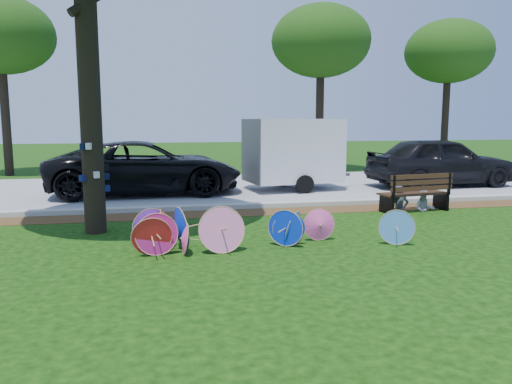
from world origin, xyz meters
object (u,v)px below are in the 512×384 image
(cargo_trailer, at_px, (293,150))
(person_right, at_px, (425,189))
(parasol_pile, at_px, (226,229))
(black_van, at_px, (146,168))
(dark_pickup, at_px, (440,162))
(person_left, at_px, (400,186))
(park_bench, at_px, (413,192))

(cargo_trailer, distance_m, person_right, 5.04)
(parasol_pile, distance_m, black_van, 7.46)
(dark_pickup, bearing_deg, person_left, 136.55)
(parasol_pile, height_order, person_left, person_left)
(parasol_pile, relative_size, cargo_trailer, 1.77)
(person_right, bearing_deg, person_left, -165.23)
(person_right, bearing_deg, parasol_pile, -138.03)
(dark_pickup, height_order, park_bench, dark_pickup)
(cargo_trailer, xyz_separation_m, person_left, (1.64, -4.39, -0.68))
(person_left, relative_size, person_right, 1.20)
(parasol_pile, height_order, dark_pickup, dark_pickup)
(black_van, xyz_separation_m, dark_pickup, (10.21, -0.13, 0.04))
(parasol_pile, xyz_separation_m, dark_pickup, (8.66, 7.15, 0.51))
(black_van, distance_m, person_right, 8.43)
(parasol_pile, relative_size, person_right, 4.77)
(black_van, bearing_deg, parasol_pile, -169.48)
(parasol_pile, distance_m, cargo_trailer, 8.06)
(parasol_pile, height_order, person_right, person_right)
(dark_pickup, height_order, person_left, dark_pickup)
(black_van, relative_size, person_right, 5.48)
(person_right, bearing_deg, park_bench, -157.10)
(black_van, relative_size, park_bench, 3.20)
(dark_pickup, bearing_deg, park_bench, 139.66)
(black_van, bearing_deg, person_left, -125.56)
(dark_pickup, relative_size, person_left, 3.93)
(person_left, bearing_deg, black_van, 152.32)
(person_left, bearing_deg, person_right, 6.35)
(parasol_pile, bearing_deg, cargo_trailer, 65.66)
(parasol_pile, bearing_deg, park_bench, 28.30)
(parasol_pile, xyz_separation_m, park_bench, (5.29, 2.85, 0.13))
(person_left, bearing_deg, parasol_pile, -143.25)
(cargo_trailer, distance_m, person_left, 4.73)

